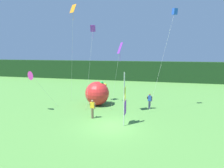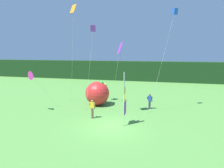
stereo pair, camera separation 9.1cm
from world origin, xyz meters
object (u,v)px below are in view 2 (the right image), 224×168
(inflatable_balloon, at_px, (97,93))
(kite_purple_diamond_3, at_px, (92,34))
(banner_flag, at_px, (124,100))
(kite_magenta_delta_2, at_px, (32,75))
(person_near_banner, at_px, (92,108))
(kite_orange_diamond_1, at_px, (73,15))
(kite_purple_diamond_0, at_px, (120,50))
(person_mid_field, at_px, (150,101))
(kite_blue_box_4, at_px, (175,12))

(inflatable_balloon, xyz_separation_m, kite_purple_diamond_3, (-0.41, -0.16, 6.37))
(banner_flag, distance_m, kite_magenta_delta_2, 9.69)
(person_near_banner, distance_m, kite_purple_diamond_3, 8.14)
(kite_orange_diamond_1, bearing_deg, kite_purple_diamond_0, -20.37)
(person_mid_field, height_order, kite_purple_diamond_3, kite_purple_diamond_3)
(kite_magenta_delta_2, bearing_deg, person_mid_field, 18.46)
(kite_blue_box_4, bearing_deg, kite_purple_diamond_3, -176.16)
(person_near_banner, xyz_separation_m, kite_magenta_delta_2, (-6.39, 0.55, 2.71))
(person_mid_field, height_order, inflatable_balloon, inflatable_balloon)
(person_mid_field, bearing_deg, person_near_banner, -138.08)
(kite_orange_diamond_1, xyz_separation_m, kite_magenta_delta_2, (-2.91, -3.49, -6.17))
(person_near_banner, bearing_deg, kite_magenta_delta_2, 175.10)
(kite_purple_diamond_0, bearing_deg, inflatable_balloon, 141.53)
(inflatable_balloon, bearing_deg, kite_purple_diamond_0, -38.47)
(kite_orange_diamond_1, relative_size, kite_magenta_delta_2, 2.66)
(banner_flag, relative_size, kite_blue_box_4, 0.43)
(person_near_banner, height_order, kite_magenta_delta_2, kite_magenta_delta_2)
(person_near_banner, xyz_separation_m, kite_orange_diamond_1, (-3.48, 4.04, 8.88))
(person_mid_field, xyz_separation_m, kite_magenta_delta_2, (-11.14, -3.72, 2.75))
(kite_purple_diamond_0, relative_size, kite_purple_diamond_3, 0.78)
(person_near_banner, height_order, inflatable_balloon, inflatable_balloon)
(person_near_banner, height_order, kite_blue_box_4, kite_blue_box_4)
(inflatable_balloon, distance_m, kite_orange_diamond_1, 8.81)
(kite_blue_box_4, bearing_deg, inflatable_balloon, -177.12)
(person_mid_field, bearing_deg, inflatable_balloon, 178.64)
(inflatable_balloon, distance_m, kite_blue_box_4, 11.45)
(banner_flag, xyz_separation_m, inflatable_balloon, (-4.08, 5.28, -0.76))
(person_mid_field, relative_size, kite_blue_box_4, 0.16)
(person_mid_field, relative_size, kite_magenta_delta_2, 0.40)
(person_mid_field, bearing_deg, kite_blue_box_4, 14.24)
(kite_purple_diamond_0, bearing_deg, banner_flag, -70.08)
(person_near_banner, distance_m, person_mid_field, 6.39)
(kite_purple_diamond_0, distance_m, kite_purple_diamond_3, 4.45)
(kite_magenta_delta_2, xyz_separation_m, kite_purple_diamond_3, (4.98, 3.70, 4.09))
(person_near_banner, height_order, kite_purple_diamond_3, kite_purple_diamond_3)
(kite_purple_diamond_3, bearing_deg, kite_orange_diamond_1, -174.32)
(banner_flag, relative_size, person_near_banner, 2.59)
(inflatable_balloon, distance_m, kite_magenta_delta_2, 7.01)
(person_mid_field, distance_m, inflatable_balloon, 5.77)
(inflatable_balloon, bearing_deg, person_near_banner, -77.21)
(kite_orange_diamond_1, bearing_deg, kite_blue_box_4, 4.21)
(kite_purple_diamond_0, xyz_separation_m, kite_blue_box_4, (4.81, 2.81, 3.64))
(person_near_banner, relative_size, kite_blue_box_4, 0.17)
(person_near_banner, distance_m, kite_orange_diamond_1, 10.36)
(kite_magenta_delta_2, bearing_deg, kite_purple_diamond_0, 9.72)
(inflatable_balloon, relative_size, kite_magenta_delta_2, 0.67)
(kite_purple_diamond_3, bearing_deg, banner_flag, -48.78)
(kite_purple_diamond_0, height_order, kite_blue_box_4, kite_blue_box_4)
(person_near_banner, relative_size, kite_magenta_delta_2, 0.42)
(person_near_banner, relative_size, kite_purple_diamond_0, 0.25)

